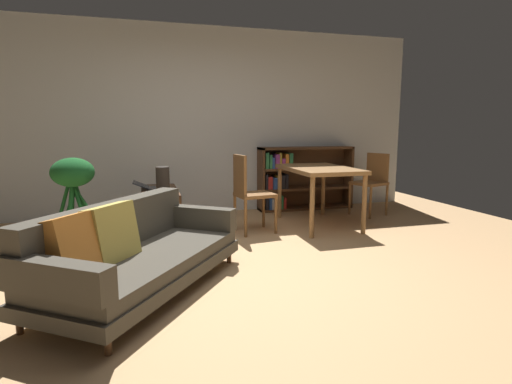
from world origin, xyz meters
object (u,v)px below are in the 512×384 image
object	(u,v)px
desk_speaker	(163,180)
dining_chair_far	(372,180)
media_console	(160,212)
potted_floor_plant	(73,186)
fabric_couch	(133,251)
dining_chair_near	(249,190)
bookshelf	(298,178)
open_laptop	(152,187)
dining_table	(319,174)

from	to	relation	value
desk_speaker	dining_chair_far	world-z (taller)	dining_chair_far
media_console	dining_chair_far	bearing A→B (deg)	5.35
potted_floor_plant	fabric_couch	bearing A→B (deg)	-66.98
dining_chair_near	dining_chair_far	size ratio (longest dim) A/B	1.06
media_console	bookshelf	distance (m)	2.36
dining_chair_near	open_laptop	bearing A→B (deg)	162.38
open_laptop	bookshelf	size ratio (longest dim) A/B	0.26
fabric_couch	potted_floor_plant	size ratio (longest dim) A/B	2.04
open_laptop	dining_chair_near	world-z (taller)	dining_chair_near
media_console	potted_floor_plant	distance (m)	1.02
fabric_couch	media_console	bearing A→B (deg)	80.68
bookshelf	dining_chair_near	bearing A→B (deg)	-132.21
desk_speaker	dining_chair_near	bearing A→B (deg)	-2.83
open_laptop	dining_table	size ratio (longest dim) A/B	0.32
open_laptop	dining_table	world-z (taller)	dining_table
desk_speaker	bookshelf	size ratio (longest dim) A/B	0.20
open_laptop	dining_chair_near	bearing A→B (deg)	-17.62
desk_speaker	open_laptop	bearing A→B (deg)	111.52
desk_speaker	bookshelf	xyz separation A→B (m)	(2.11, 1.17, -0.19)
open_laptop	dining_chair_far	bearing A→B (deg)	3.21
open_laptop	dining_table	distance (m)	2.10
potted_floor_plant	open_laptop	bearing A→B (deg)	25.95
dining_chair_far	media_console	bearing A→B (deg)	-174.65
desk_speaker	potted_floor_plant	bearing A→B (deg)	-174.76
media_console	potted_floor_plant	size ratio (longest dim) A/B	1.08
media_console	dining_chair_far	world-z (taller)	dining_chair_far
dining_chair_near	dining_chair_far	world-z (taller)	dining_chair_near
desk_speaker	potted_floor_plant	size ratio (longest dim) A/B	0.31
desk_speaker	potted_floor_plant	xyz separation A→B (m)	(-0.93, -0.08, -0.02)
dining_table	dining_chair_far	bearing A→B (deg)	21.14
dining_table	dining_chair_far	world-z (taller)	dining_chair_far
bookshelf	potted_floor_plant	bearing A→B (deg)	-157.51
open_laptop	desk_speaker	xyz separation A→B (m)	(0.12, -0.31, 0.12)
fabric_couch	potted_floor_plant	distance (m)	1.60
fabric_couch	bookshelf	size ratio (longest dim) A/B	1.30
media_console	bookshelf	world-z (taller)	bookshelf
dining_chair_far	fabric_couch	bearing A→B (deg)	-148.81
dining_chair_near	potted_floor_plant	bearing A→B (deg)	-178.95
desk_speaker	dining_chair_far	distance (m)	3.03
media_console	dining_chair_near	distance (m)	1.10
desk_speaker	media_console	bearing A→B (deg)	99.69
potted_floor_plant	dining_chair_far	distance (m)	3.96
fabric_couch	open_laptop	xyz separation A→B (m)	(0.19, 1.83, 0.24)
media_console	bookshelf	xyz separation A→B (m)	(2.14, 0.97, 0.23)
media_console	dining_table	distance (m)	2.05
dining_table	bookshelf	distance (m)	1.11
dining_chair_near	bookshelf	world-z (taller)	bookshelf
fabric_couch	bookshelf	bearing A→B (deg)	48.00
dining_chair_near	dining_chair_far	distance (m)	2.06
fabric_couch	desk_speaker	bearing A→B (deg)	78.27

